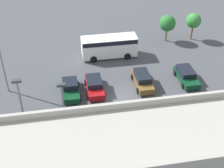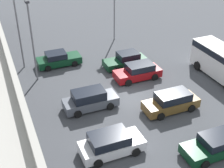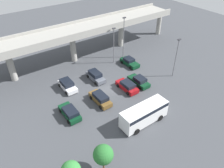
# 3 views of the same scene
# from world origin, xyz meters

# --- Properties ---
(ground_plane) EXTENTS (109.76, 109.76, 0.00)m
(ground_plane) POSITION_xyz_m (0.00, 0.00, 0.00)
(ground_plane) COLOR #424449
(highway_overpass) EXTENTS (52.44, 6.40, 7.50)m
(highway_overpass) POSITION_xyz_m (-0.00, 12.92, 6.10)
(highway_overpass) COLOR #9E9B93
(highway_overpass) RESTS_ON ground_plane
(parked_car_0) EXTENTS (2.13, 4.58, 1.48)m
(parked_car_0) POSITION_xyz_m (-8.64, -2.27, 0.72)
(parked_car_0) COLOR #0C381E
(parked_car_0) RESTS_ON ground_plane
(parked_car_1) EXTENTS (2.18, 4.48, 1.61)m
(parked_car_1) POSITION_xyz_m (-5.82, 4.39, 0.78)
(parked_car_1) COLOR silver
(parked_car_1) RESTS_ON ground_plane
(parked_car_2) EXTENTS (2.03, 4.72, 1.64)m
(parked_car_2) POSITION_xyz_m (-3.03, -2.21, 0.79)
(parked_car_2) COLOR brown
(parked_car_2) RESTS_ON ground_plane
(parked_car_3) EXTENTS (2.03, 4.58, 1.69)m
(parked_car_3) POSITION_xyz_m (-0.13, 3.94, 0.80)
(parked_car_3) COLOR #515660
(parked_car_3) RESTS_ON ground_plane
(parked_car_4) EXTENTS (2.12, 4.58, 1.57)m
(parked_car_4) POSITION_xyz_m (2.81, -2.07, 0.76)
(parked_car_4) COLOR maroon
(parked_car_4) RESTS_ON ground_plane
(parked_car_5) EXTENTS (2.10, 4.56, 1.57)m
(parked_car_5) POSITION_xyz_m (5.62, -2.06, 0.72)
(parked_car_5) COLOR #0C381E
(parked_car_5) RESTS_ON ground_plane
(parked_car_6) EXTENTS (2.13, 4.58, 1.49)m
(parked_car_6) POSITION_xyz_m (8.64, 4.43, 0.69)
(parked_car_6) COLOR #0C381E
(parked_car_6) RESTS_ON ground_plane
(shuttle_bus) EXTENTS (7.57, 2.72, 2.91)m
(shuttle_bus) POSITION_xyz_m (-0.27, -9.80, 1.73)
(shuttle_bus) COLOR white
(shuttle_bus) RESTS_ON ground_plane
(lamp_post_near_aisle) EXTENTS (0.70, 0.35, 7.82)m
(lamp_post_near_aisle) POSITION_xyz_m (6.45, 7.13, 4.59)
(lamp_post_near_aisle) COLOR slate
(lamp_post_near_aisle) RESTS_ON ground_plane
(lamp_post_mid_lot) EXTENTS (0.70, 0.35, 7.82)m
(lamp_post_mid_lot) POSITION_xyz_m (12.87, -3.80, 4.59)
(lamp_post_mid_lot) COLOR slate
(lamp_post_mid_lot) RESTS_ON ground_plane
(lamp_post_by_overpass) EXTENTS (0.70, 0.35, 9.11)m
(lamp_post_by_overpass) POSITION_xyz_m (9.63, 7.91, 5.26)
(lamp_post_by_overpass) COLOR slate
(lamp_post_by_overpass) RESTS_ON ground_plane
(tree_front_centre) EXTENTS (2.40, 2.40, 4.05)m
(tree_front_centre) POSITION_xyz_m (-9.54, -12.97, 2.84)
(tree_front_centre) COLOR brown
(tree_front_centre) RESTS_ON ground_plane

